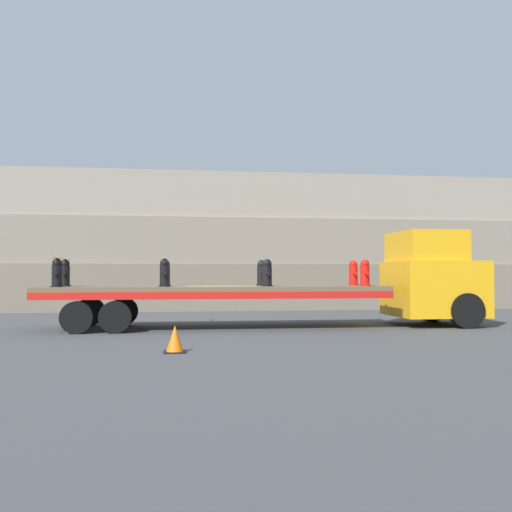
{
  "coord_description": "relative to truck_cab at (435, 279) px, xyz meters",
  "views": [
    {
      "loc": [
        -1.05,
        -16.74,
        1.58
      ],
      "look_at": [
        1.21,
        0.0,
        2.11
      ],
      "focal_mm": 40.0,
      "sensor_mm": 36.0,
      "label": 1
    }
  ],
  "objects": [
    {
      "name": "truck_cab",
      "position": [
        0.0,
        0.0,
        0.0
      ],
      "size": [
        2.57,
        2.63,
        2.88
      ],
      "color": "orange",
      "rests_on": "ground_plane"
    },
    {
      "name": "fire_hydrant_black_near_2",
      "position": [
        -5.35,
        -0.56,
        0.17
      ],
      "size": [
        0.34,
        0.52,
        0.78
      ],
      "color": "black",
      "rests_on": "flatbed_trailer"
    },
    {
      "name": "fire_hydrant_black_far_0",
      "position": [
        -11.17,
        0.56,
        0.17
      ],
      "size": [
        0.34,
        0.52,
        0.78
      ],
      "color": "black",
      "rests_on": "flatbed_trailer"
    },
    {
      "name": "rock_cliff",
      "position": [
        -6.8,
        8.96,
        1.58
      ],
      "size": [
        60.0,
        3.3,
        6.01
      ],
      "color": "#706656",
      "rests_on": "ground_plane"
    },
    {
      "name": "fire_hydrant_black_near_0",
      "position": [
        -11.17,
        -0.56,
        0.17
      ],
      "size": [
        0.34,
        0.52,
        0.78
      ],
      "color": "black",
      "rests_on": "flatbed_trailer"
    },
    {
      "name": "fire_hydrant_black_far_2",
      "position": [
        -5.35,
        0.56,
        0.17
      ],
      "size": [
        0.34,
        0.52,
        0.78
      ],
      "color": "black",
      "rests_on": "flatbed_trailer"
    },
    {
      "name": "traffic_cone",
      "position": [
        -7.93,
        -5.14,
        -1.16
      ],
      "size": [
        0.44,
        0.44,
        0.55
      ],
      "color": "black",
      "rests_on": "ground_plane"
    },
    {
      "name": "fire_hydrant_black_near_1",
      "position": [
        -8.26,
        -0.56,
        0.17
      ],
      "size": [
        0.34,
        0.52,
        0.78
      ],
      "color": "black",
      "rests_on": "flatbed_trailer"
    },
    {
      "name": "cargo_strap_rear",
      "position": [
        -11.17,
        0.0,
        0.59
      ],
      "size": [
        0.05,
        2.75,
        0.01
      ],
      "color": "yellow",
      "rests_on": "fire_hydrant_black_near_0"
    },
    {
      "name": "fire_hydrant_black_far_1",
      "position": [
        -8.26,
        0.56,
        0.17
      ],
      "size": [
        0.34,
        0.52,
        0.78
      ],
      "color": "black",
      "rests_on": "flatbed_trailer"
    },
    {
      "name": "flatbed_trailer",
      "position": [
        -7.44,
        0.0,
        -0.42
      ],
      "size": [
        9.94,
        2.65,
        1.22
      ],
      "color": "brown",
      "rests_on": "ground_plane"
    },
    {
      "name": "fire_hydrant_red_near_3",
      "position": [
        -2.43,
        -0.56,
        0.17
      ],
      "size": [
        0.34,
        0.52,
        0.78
      ],
      "color": "red",
      "rests_on": "flatbed_trailer"
    },
    {
      "name": "cargo_strap_middle",
      "position": [
        -8.26,
        0.0,
        0.59
      ],
      "size": [
        0.05,
        2.75,
        0.01
      ],
      "color": "yellow",
      "rests_on": "fire_hydrant_black_near_1"
    },
    {
      "name": "ground_plane",
      "position": [
        -6.8,
        0.0,
        -1.43
      ],
      "size": [
        120.0,
        120.0,
        0.0
      ],
      "primitive_type": "plane",
      "color": "#3F4244"
    },
    {
      "name": "fire_hydrant_red_far_3",
      "position": [
        -2.43,
        0.56,
        0.17
      ],
      "size": [
        0.34,
        0.52,
        0.78
      ],
      "color": "red",
      "rests_on": "flatbed_trailer"
    }
  ]
}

